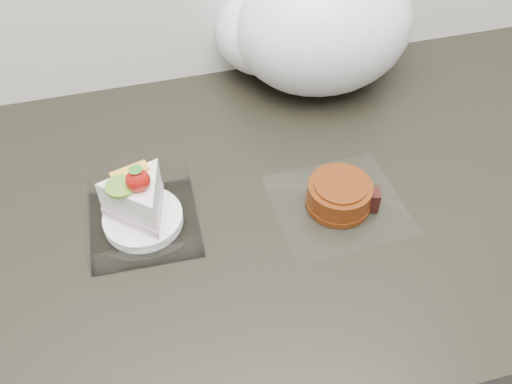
# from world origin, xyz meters

# --- Properties ---
(counter) EXTENTS (2.04, 0.64, 0.90)m
(counter) POSITION_xyz_m (0.00, 1.69, 0.45)
(counter) COLOR black
(counter) RESTS_ON ground
(cake_tray) EXTENTS (0.15, 0.15, 0.11)m
(cake_tray) POSITION_xyz_m (-0.10, 1.69, 0.93)
(cake_tray) COLOR white
(cake_tray) RESTS_ON counter
(mooncake_wrap) EXTENTS (0.18, 0.17, 0.04)m
(mooncake_wrap) POSITION_xyz_m (0.17, 1.65, 0.92)
(mooncake_wrap) COLOR white
(mooncake_wrap) RESTS_ON counter
(plastic_bag) EXTENTS (0.36, 0.30, 0.26)m
(plastic_bag) POSITION_xyz_m (0.22, 1.93, 1.00)
(plastic_bag) COLOR white
(plastic_bag) RESTS_ON counter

